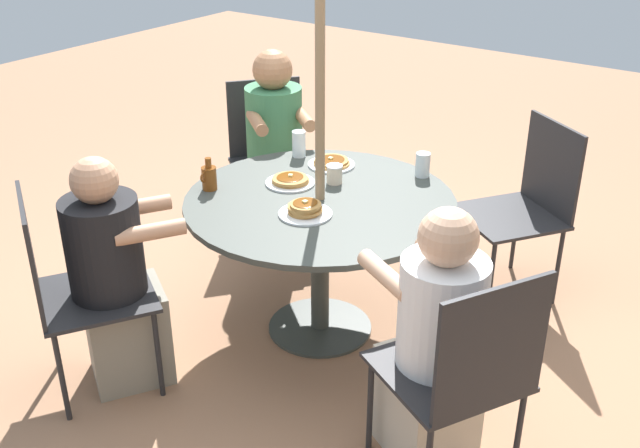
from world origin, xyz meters
TOP-DOWN VIEW (x-y plane):
  - ground_plane at (0.00, 0.00)m, footprint 12.00×12.00m
  - patio_table at (0.00, 0.00)m, footprint 1.28×1.28m
  - umbrella_pole at (0.00, 0.00)m, footprint 0.04×0.04m
  - patio_chair_north at (0.54, 1.02)m, footprint 0.65×0.65m
  - diner_north at (0.46, 0.86)m, footprint 0.50×0.56m
  - patio_chair_east at (-0.95, 0.66)m, footprint 0.66×0.66m
  - patio_chair_south at (-0.73, -0.90)m, footprint 0.67×0.67m
  - diner_south at (-0.61, -0.76)m, footprint 0.53×0.55m
  - patio_chair_west at (0.99, -0.60)m, footprint 0.66×0.66m
  - diner_west at (0.83, -0.50)m, footprint 0.55×0.51m
  - pancake_plate_a at (-0.37, -0.19)m, footprint 0.24×0.24m
  - pancake_plate_b at (-0.06, -0.22)m, footprint 0.24×0.24m
  - pancake_plate_c at (0.18, 0.05)m, footprint 0.24×0.24m
  - syrup_bottle at (0.22, -0.50)m, footprint 0.10×0.07m
  - coffee_cup at (-0.19, -0.05)m, footprint 0.08×0.08m
  - drinking_glass_a at (-0.52, 0.26)m, footprint 0.07×0.07m
  - drinking_glass_b at (-0.38, -0.41)m, footprint 0.07×0.07m

SIDE VIEW (x-z plane):
  - ground_plane at x=0.00m, z-range 0.00..0.00m
  - diner_west at x=0.83m, z-range -0.05..1.05m
  - diner_north at x=0.46m, z-range -0.04..1.06m
  - patio_chair_north at x=0.54m, z-range 0.07..1.02m
  - patio_chair_east at x=-0.95m, z-range 0.07..1.02m
  - patio_chair_south at x=-0.73m, z-range 0.07..1.02m
  - patio_chair_west at x=0.99m, z-range 0.07..1.02m
  - diner_south at x=-0.61m, z-range -0.04..1.16m
  - patio_table at x=0.00m, z-range 0.26..0.99m
  - pancake_plate_a at x=-0.37m, z-range 0.72..0.77m
  - pancake_plate_b at x=-0.06m, z-range 0.72..0.77m
  - pancake_plate_c at x=0.18m, z-range 0.72..0.79m
  - coffee_cup at x=-0.19m, z-range 0.73..0.82m
  - drinking_glass_a at x=-0.52m, z-range 0.73..0.85m
  - syrup_bottle at x=0.22m, z-range 0.71..0.87m
  - drinking_glass_b at x=-0.38m, z-range 0.73..0.87m
  - umbrella_pole at x=0.00m, z-range 0.00..2.43m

